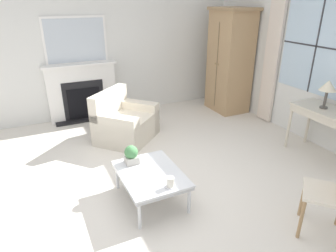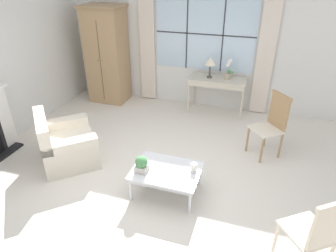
{
  "view_description": "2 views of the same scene",
  "coord_description": "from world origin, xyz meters",
  "px_view_note": "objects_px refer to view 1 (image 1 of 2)",
  "views": [
    {
      "loc": [
        3.01,
        -1.22,
        2.32
      ],
      "look_at": [
        -0.23,
        0.31,
        0.76
      ],
      "focal_mm": 32.0,
      "sensor_mm": 36.0,
      "label": 1
    },
    {
      "loc": [
        1.2,
        -3.26,
        2.9
      ],
      "look_at": [
        0.06,
        0.32,
        0.83
      ],
      "focal_mm": 32.0,
      "sensor_mm": 36.0,
      "label": 2
    }
  ],
  "objects_px": {
    "table_lamp": "(328,87)",
    "potted_plant_small": "(131,155)",
    "armchair_upholstered": "(125,124)",
    "pillar_candle": "(170,183)",
    "console_table": "(333,117)",
    "armoire": "(230,61)",
    "fireplace": "(82,87)",
    "coffee_table": "(151,176)"
  },
  "relations": [
    {
      "from": "armoire",
      "to": "pillar_candle",
      "type": "distance_m",
      "value": 3.81
    },
    {
      "from": "armoire",
      "to": "coffee_table",
      "type": "height_order",
      "value": "armoire"
    },
    {
      "from": "table_lamp",
      "to": "coffee_table",
      "type": "bearing_deg",
      "value": -90.87
    },
    {
      "from": "table_lamp",
      "to": "potted_plant_small",
      "type": "height_order",
      "value": "table_lamp"
    },
    {
      "from": "console_table",
      "to": "armchair_upholstered",
      "type": "relative_size",
      "value": 0.94
    },
    {
      "from": "armchair_upholstered",
      "to": "potted_plant_small",
      "type": "relative_size",
      "value": 5.32
    },
    {
      "from": "console_table",
      "to": "pillar_candle",
      "type": "bearing_deg",
      "value": -86.75
    },
    {
      "from": "table_lamp",
      "to": "pillar_candle",
      "type": "xyz_separation_m",
      "value": [
        0.32,
        -2.69,
        -0.67
      ]
    },
    {
      "from": "armoire",
      "to": "table_lamp",
      "type": "relative_size",
      "value": 4.97
    },
    {
      "from": "armoire",
      "to": "table_lamp",
      "type": "distance_m",
      "value": 2.33
    },
    {
      "from": "table_lamp",
      "to": "armchair_upholstered",
      "type": "height_order",
      "value": "table_lamp"
    },
    {
      "from": "table_lamp",
      "to": "armchair_upholstered",
      "type": "relative_size",
      "value": 0.34
    },
    {
      "from": "armchair_upholstered",
      "to": "potted_plant_small",
      "type": "xyz_separation_m",
      "value": [
        1.48,
        -0.38,
        0.22
      ]
    },
    {
      "from": "pillar_candle",
      "to": "console_table",
      "type": "bearing_deg",
      "value": 93.25
    },
    {
      "from": "potted_plant_small",
      "to": "pillar_candle",
      "type": "height_order",
      "value": "potted_plant_small"
    },
    {
      "from": "armoire",
      "to": "table_lamp",
      "type": "xyz_separation_m",
      "value": [
        2.33,
        0.03,
        0.05
      ]
    },
    {
      "from": "fireplace",
      "to": "armchair_upholstered",
      "type": "bearing_deg",
      "value": 19.6
    },
    {
      "from": "console_table",
      "to": "potted_plant_small",
      "type": "relative_size",
      "value": 5.01
    },
    {
      "from": "console_table",
      "to": "pillar_candle",
      "type": "relative_size",
      "value": 8.73
    },
    {
      "from": "console_table",
      "to": "armchair_upholstered",
      "type": "height_order",
      "value": "armchair_upholstered"
    },
    {
      "from": "console_table",
      "to": "armchair_upholstered",
      "type": "distance_m",
      "value": 3.26
    },
    {
      "from": "armchair_upholstered",
      "to": "coffee_table",
      "type": "height_order",
      "value": "armchair_upholstered"
    },
    {
      "from": "console_table",
      "to": "coffee_table",
      "type": "height_order",
      "value": "console_table"
    },
    {
      "from": "coffee_table",
      "to": "potted_plant_small",
      "type": "height_order",
      "value": "potted_plant_small"
    },
    {
      "from": "armchair_upholstered",
      "to": "potted_plant_small",
      "type": "height_order",
      "value": "armchair_upholstered"
    },
    {
      "from": "table_lamp",
      "to": "coffee_table",
      "type": "height_order",
      "value": "table_lamp"
    },
    {
      "from": "table_lamp",
      "to": "console_table",
      "type": "bearing_deg",
      "value": 5.11
    },
    {
      "from": "fireplace",
      "to": "armoire",
      "type": "bearing_deg",
      "value": 75.0
    },
    {
      "from": "table_lamp",
      "to": "potted_plant_small",
      "type": "relative_size",
      "value": 1.79
    },
    {
      "from": "console_table",
      "to": "armchair_upholstered",
      "type": "xyz_separation_m",
      "value": [
        -2.01,
        -2.54,
        -0.41
      ]
    },
    {
      "from": "armchair_upholstered",
      "to": "pillar_candle",
      "type": "xyz_separation_m",
      "value": [
        2.16,
        -0.16,
        0.16
      ]
    },
    {
      "from": "console_table",
      "to": "table_lamp",
      "type": "height_order",
      "value": "table_lamp"
    },
    {
      "from": "console_table",
      "to": "pillar_candle",
      "type": "height_order",
      "value": "console_table"
    },
    {
      "from": "fireplace",
      "to": "armchair_upholstered",
      "type": "height_order",
      "value": "fireplace"
    },
    {
      "from": "coffee_table",
      "to": "armoire",
      "type": "bearing_deg",
      "value": 129.83
    },
    {
      "from": "coffee_table",
      "to": "pillar_candle",
      "type": "distance_m",
      "value": 0.39
    },
    {
      "from": "armoire",
      "to": "pillar_candle",
      "type": "bearing_deg",
      "value": -45.04
    },
    {
      "from": "potted_plant_small",
      "to": "armoire",
      "type": "bearing_deg",
      "value": 124.55
    },
    {
      "from": "coffee_table",
      "to": "pillar_candle",
      "type": "height_order",
      "value": "pillar_candle"
    },
    {
      "from": "console_table",
      "to": "armoire",
      "type": "bearing_deg",
      "value": -179.03
    },
    {
      "from": "armoire",
      "to": "console_table",
      "type": "bearing_deg",
      "value": 0.97
    },
    {
      "from": "console_table",
      "to": "potted_plant_small",
      "type": "xyz_separation_m",
      "value": [
        -0.52,
        -2.92,
        -0.19
      ]
    }
  ]
}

